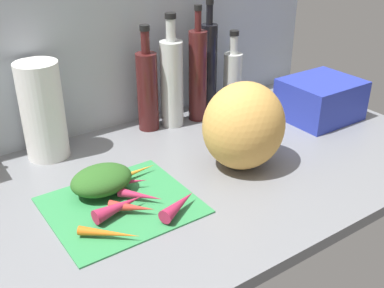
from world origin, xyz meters
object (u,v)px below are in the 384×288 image
carrot_3 (132,208)px  bottle_3 (209,67)px  winter_squash (244,126)px  dish_rack (320,99)px  bottle_0 (147,89)px  bottle_4 (232,78)px  carrot_1 (128,175)px  paper_towel_roll (43,111)px  cutting_board (121,205)px  bottle_1 (172,82)px  carrot_5 (109,233)px  carrot_2 (115,183)px  carrot_4 (119,207)px  bottle_2 (198,75)px  carrot_0 (141,196)px  carrot_6 (179,205)px

carrot_3 → bottle_3: bottle_3 is taller
winter_squash → dish_rack: bearing=13.5°
bottle_0 → bottle_4: bearing=-2.1°
carrot_1 → carrot_3: (-6.16, -13.54, 0.21)cm
carrot_1 → paper_towel_roll: size_ratio=0.60×
cutting_board → carrot_1: (6.55, 8.77, 1.52)cm
cutting_board → bottle_1: 49.20cm
carrot_5 → bottle_3: 75.34cm
bottle_1 → paper_towel_roll: bearing=177.0°
cutting_board → carrot_5: 12.69cm
carrot_2 → bottle_3: size_ratio=0.42×
carrot_1 → carrot_4: carrot_4 is taller
bottle_3 → bottle_4: (8.43, -2.40, -4.96)cm
carrot_1 → winter_squash: size_ratio=0.69×
carrot_5 → paper_towel_roll: paper_towel_roll is taller
carrot_5 → paper_towel_roll: (2.52, 43.94, 11.72)cm
bottle_2 → bottle_4: (15.65, 1.50, -4.66)cm
carrot_0 → bottle_4: bottle_4 is taller
carrot_0 → carrot_4: size_ratio=0.86×
carrot_1 → bottle_2: bearing=30.9°
carrot_4 → bottle_0: size_ratio=0.39×
carrot_4 → bottle_4: 71.75cm
cutting_board → bottle_4: bottle_4 is taller
carrot_0 → winter_squash: size_ratio=0.46×
bottle_0 → bottle_3: size_ratio=0.88×
bottle_0 → bottle_4: (32.57, -1.17, -2.54)cm
carrot_3 → bottle_0: size_ratio=0.33×
carrot_4 → carrot_6: (11.54, -6.95, -0.04)cm
carrot_3 → bottle_0: 48.07cm
bottle_2 → carrot_6: bearing=-129.8°
cutting_board → carrot_4: carrot_4 is taller
paper_towel_roll → bottle_0: size_ratio=0.83×
cutting_board → bottle_1: bearing=42.6°
carrot_6 → winter_squash: winter_squash is taller
carrot_5 → bottle_1: bearing=44.5°
carrot_3 → carrot_6: 10.63cm
carrot_3 → carrot_5: bearing=-148.0°
cutting_board → carrot_6: size_ratio=2.86×
bottle_1 → bottle_2: (9.23, -0.84, 0.70)cm
cutting_board → carrot_0: size_ratio=3.07×
carrot_6 → bottle_2: (34.42, 41.35, 12.67)cm
cutting_board → bottle_2: bearing=35.3°
cutting_board → carrot_3: 5.09cm
cutting_board → carrot_0: bearing=-17.3°
paper_towel_roll → bottle_2: bottle_2 is taller
carrot_2 → carrot_3: (-1.21, -11.07, -0.39)cm
carrot_6 → bottle_4: bottle_4 is taller
carrot_3 → bottle_3: 65.83cm
carrot_1 → bottle_4: 58.75cm
cutting_board → bottle_3: (51.14, 35.00, 15.05)cm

